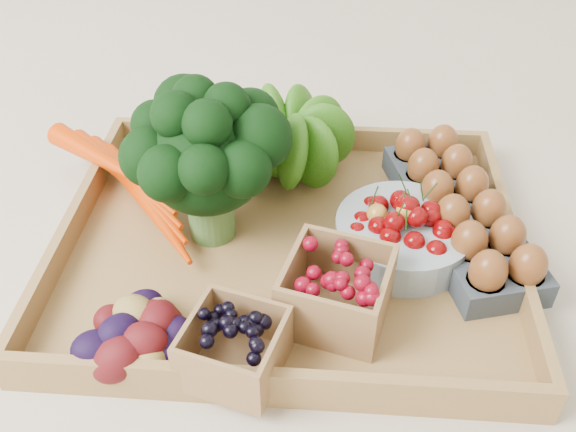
# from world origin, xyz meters

# --- Properties ---
(ground) EXTENTS (4.00, 4.00, 0.00)m
(ground) POSITION_xyz_m (0.00, 0.00, 0.00)
(ground) COLOR beige
(ground) RESTS_ON ground
(tray) EXTENTS (0.55, 0.45, 0.01)m
(tray) POSITION_xyz_m (0.00, 0.00, 0.01)
(tray) COLOR #9F7842
(tray) RESTS_ON ground
(carrots) EXTENTS (0.22, 0.16, 0.05)m
(carrots) POSITION_xyz_m (-0.20, 0.06, 0.04)
(carrots) COLOR #DC3700
(carrots) RESTS_ON tray
(lettuce) EXTENTS (0.13, 0.13, 0.13)m
(lettuce) POSITION_xyz_m (-0.01, 0.15, 0.08)
(lettuce) COLOR #17560D
(lettuce) RESTS_ON tray
(broccoli) EXTENTS (0.19, 0.19, 0.15)m
(broccoli) POSITION_xyz_m (-0.10, 0.01, 0.09)
(broccoli) COLOR black
(broccoli) RESTS_ON tray
(cherry_bowl) EXTENTS (0.17, 0.17, 0.04)m
(cherry_bowl) POSITION_xyz_m (0.14, 0.00, 0.04)
(cherry_bowl) COLOR #8C9EA5
(cherry_bowl) RESTS_ON tray
(egg_carton) EXTENTS (0.18, 0.31, 0.03)m
(egg_carton) POSITION_xyz_m (0.21, 0.04, 0.03)
(egg_carton) COLOR #363D44
(egg_carton) RESTS_ON tray
(potatoes) EXTENTS (0.13, 0.13, 0.07)m
(potatoes) POSITION_xyz_m (-0.14, -0.17, 0.05)
(potatoes) COLOR #410A0D
(potatoes) RESTS_ON tray
(punnet_blackberry) EXTENTS (0.11, 0.11, 0.06)m
(punnet_blackberry) POSITION_xyz_m (-0.04, -0.19, 0.05)
(punnet_blackberry) COLOR black
(punnet_blackberry) RESTS_ON tray
(punnet_raspberry) EXTENTS (0.13, 0.13, 0.07)m
(punnet_raspberry) POSITION_xyz_m (0.06, -0.11, 0.05)
(punnet_raspberry) COLOR #680413
(punnet_raspberry) RESTS_ON tray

